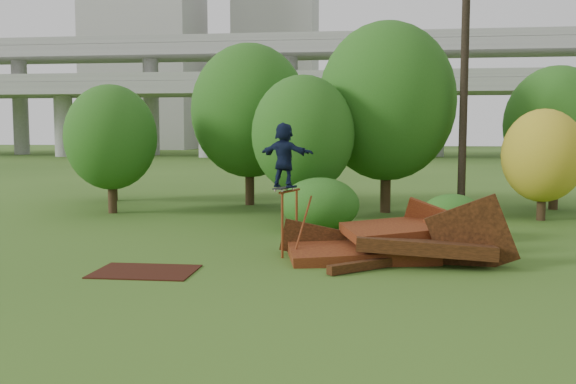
# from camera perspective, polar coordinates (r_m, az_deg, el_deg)

# --- Properties ---
(ground) EXTENTS (240.00, 240.00, 0.00)m
(ground) POSITION_cam_1_polar(r_m,az_deg,el_deg) (14.57, 2.11, -7.07)
(ground) COLOR #2D5116
(ground) RESTS_ON ground
(scrap_pile) EXTENTS (5.78, 3.59, 2.14)m
(scrap_pile) POSITION_cam_1_polar(r_m,az_deg,el_deg) (15.97, 9.26, -4.67)
(scrap_pile) COLOR #48160C
(scrap_pile) RESTS_ON ground
(grind_rail) EXTENTS (0.42, 1.11, 1.67)m
(grind_rail) POSITION_cam_1_polar(r_m,az_deg,el_deg) (16.25, 0.15, -1.98)
(grind_rail) COLOR maroon
(grind_rail) RESTS_ON ground
(skateboard) EXTENTS (0.49, 0.90, 0.09)m
(skateboard) POSITION_cam_1_polar(r_m,az_deg,el_deg) (15.89, -0.33, 0.37)
(skateboard) COLOR black
(skateboard) RESTS_ON grind_rail
(skater) EXTENTS (1.54, 1.05, 1.60)m
(skater) POSITION_cam_1_polar(r_m,az_deg,el_deg) (15.84, -0.34, 3.31)
(skater) COLOR #101835
(skater) RESTS_ON skateboard
(flat_plate) EXTENTS (2.25, 1.62, 0.03)m
(flat_plate) POSITION_cam_1_polar(r_m,az_deg,el_deg) (14.83, -12.59, -6.91)
(flat_plate) COLOR black
(flat_plate) RESTS_ON ground
(tree_0) EXTENTS (3.48, 3.48, 4.92)m
(tree_0) POSITION_cam_1_polar(r_m,az_deg,el_deg) (25.41, -15.47, 4.70)
(tree_0) COLOR black
(tree_0) RESTS_ON ground
(tree_1) EXTENTS (4.90, 4.90, 6.82)m
(tree_1) POSITION_cam_1_polar(r_m,az_deg,el_deg) (27.29, -3.46, 7.22)
(tree_1) COLOR black
(tree_1) RESTS_ON ground
(tree_2) EXTENTS (3.63, 3.63, 5.12)m
(tree_2) POSITION_cam_1_polar(r_m,az_deg,el_deg) (22.67, 1.34, 5.12)
(tree_2) COLOR black
(tree_2) RESTS_ON ground
(tree_3) EXTENTS (5.26, 5.26, 7.30)m
(tree_3) POSITION_cam_1_polar(r_m,az_deg,el_deg) (24.97, 8.77, 7.95)
(tree_3) COLOR black
(tree_3) RESTS_ON ground
(tree_4) EXTENTS (2.85, 2.85, 3.93)m
(tree_4) POSITION_cam_1_polar(r_m,az_deg,el_deg) (24.21, 21.73, 3.02)
(tree_4) COLOR black
(tree_4) RESTS_ON ground
(tree_5) EXTENTS (4.08, 4.08, 5.73)m
(tree_5) POSITION_cam_1_polar(r_m,az_deg,el_deg) (27.75, 22.74, 5.51)
(tree_5) COLOR black
(tree_5) RESTS_ON ground
(tree_6) EXTENTS (3.61, 3.61, 5.04)m
(tree_6) POSITION_cam_1_polar(r_m,az_deg,el_deg) (29.90, -15.35, 4.90)
(tree_6) COLOR black
(tree_6) RESTS_ON ground
(shrub_left) EXTENTS (2.46, 2.27, 1.70)m
(shrub_left) POSITION_cam_1_polar(r_m,az_deg,el_deg) (20.13, 2.88, -1.12)
(shrub_left) COLOR #215316
(shrub_left) RESTS_ON ground
(shrub_right) EXTENTS (1.88, 1.72, 1.33)m
(shrub_right) POSITION_cam_1_polar(r_m,az_deg,el_deg) (19.26, 14.39, -2.14)
(shrub_right) COLOR #215316
(shrub_right) RESTS_ON ground
(utility_pole) EXTENTS (1.40, 0.28, 10.23)m
(utility_pole) POSITION_cam_1_polar(r_m,az_deg,el_deg) (23.62, 15.41, 10.21)
(utility_pole) COLOR black
(utility_pole) RESTS_ON ground
(freeway_overpass) EXTENTS (160.00, 15.00, 13.70)m
(freeway_overpass) POSITION_cam_1_polar(r_m,az_deg,el_deg) (77.41, 6.60, 10.76)
(freeway_overpass) COLOR gray
(freeway_overpass) RESTS_ON ground
(building_left) EXTENTS (18.00, 16.00, 35.00)m
(building_left) POSITION_cam_1_polar(r_m,az_deg,el_deg) (116.91, -12.52, 12.41)
(building_left) COLOR #9E9E99
(building_left) RESTS_ON ground
(building_right) EXTENTS (14.00, 14.00, 28.00)m
(building_right) POSITION_cam_1_polar(r_m,az_deg,el_deg) (117.94, -1.00, 10.76)
(building_right) COLOR #9E9E99
(building_right) RESTS_ON ground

